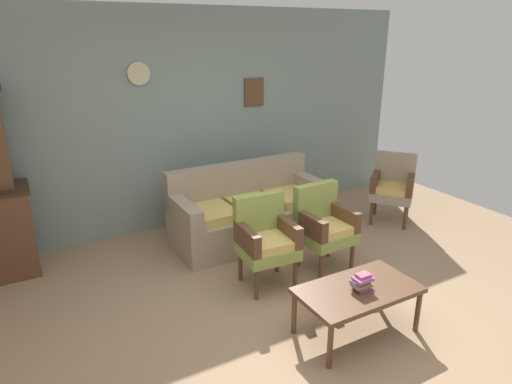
{
  "coord_description": "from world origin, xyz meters",
  "views": [
    {
      "loc": [
        -1.97,
        -2.64,
        2.38
      ],
      "look_at": [
        0.12,
        1.12,
        0.85
      ],
      "focal_mm": 31.35,
      "sensor_mm": 36.0,
      "label": 1
    }
  ],
  "objects_px": {
    "floral_couch": "(250,213)",
    "coffee_table": "(358,293)",
    "book_stack_on_table": "(362,282)",
    "armchair_row_middle": "(265,237)",
    "wingback_chair_by_fireplace": "(393,185)",
    "armchair_near_cabinet": "(324,224)"
  },
  "relations": [
    {
      "from": "book_stack_on_table",
      "to": "wingback_chair_by_fireplace",
      "type": "bearing_deg",
      "value": 39.6
    },
    {
      "from": "coffee_table",
      "to": "book_stack_on_table",
      "type": "relative_size",
      "value": 5.4
    },
    {
      "from": "wingback_chair_by_fireplace",
      "to": "coffee_table",
      "type": "bearing_deg",
      "value": -140.96
    },
    {
      "from": "book_stack_on_table",
      "to": "floral_couch",
      "type": "bearing_deg",
      "value": 87.69
    },
    {
      "from": "armchair_near_cabinet",
      "to": "armchair_row_middle",
      "type": "bearing_deg",
      "value": 179.14
    },
    {
      "from": "coffee_table",
      "to": "book_stack_on_table",
      "type": "xyz_separation_m",
      "value": [
        0.01,
        -0.03,
        0.11
      ]
    },
    {
      "from": "wingback_chair_by_fireplace",
      "to": "floral_couch",
      "type": "bearing_deg",
      "value": 167.53
    },
    {
      "from": "floral_couch",
      "to": "armchair_row_middle",
      "type": "height_order",
      "value": "same"
    },
    {
      "from": "floral_couch",
      "to": "armchair_row_middle",
      "type": "bearing_deg",
      "value": -109.81
    },
    {
      "from": "armchair_near_cabinet",
      "to": "floral_couch",
      "type": "bearing_deg",
      "value": 108.98
    },
    {
      "from": "coffee_table",
      "to": "book_stack_on_table",
      "type": "distance_m",
      "value": 0.12
    },
    {
      "from": "armchair_near_cabinet",
      "to": "coffee_table",
      "type": "distance_m",
      "value": 1.14
    },
    {
      "from": "armchair_row_middle",
      "to": "armchair_near_cabinet",
      "type": "relative_size",
      "value": 1.0
    },
    {
      "from": "armchair_row_middle",
      "to": "book_stack_on_table",
      "type": "xyz_separation_m",
      "value": [
        0.27,
        -1.08,
        -0.01
      ]
    },
    {
      "from": "armchair_near_cabinet",
      "to": "wingback_chair_by_fireplace",
      "type": "height_order",
      "value": "same"
    },
    {
      "from": "floral_couch",
      "to": "armchair_near_cabinet",
      "type": "distance_m",
      "value": 1.07
    },
    {
      "from": "armchair_row_middle",
      "to": "coffee_table",
      "type": "height_order",
      "value": "armchair_row_middle"
    },
    {
      "from": "floral_couch",
      "to": "book_stack_on_table",
      "type": "bearing_deg",
      "value": -92.31
    },
    {
      "from": "wingback_chair_by_fireplace",
      "to": "coffee_table",
      "type": "height_order",
      "value": "wingback_chair_by_fireplace"
    },
    {
      "from": "armchair_row_middle",
      "to": "coffee_table",
      "type": "relative_size",
      "value": 0.9
    },
    {
      "from": "floral_couch",
      "to": "coffee_table",
      "type": "distance_m",
      "value": 2.05
    },
    {
      "from": "floral_couch",
      "to": "wingback_chair_by_fireplace",
      "type": "height_order",
      "value": "same"
    }
  ]
}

